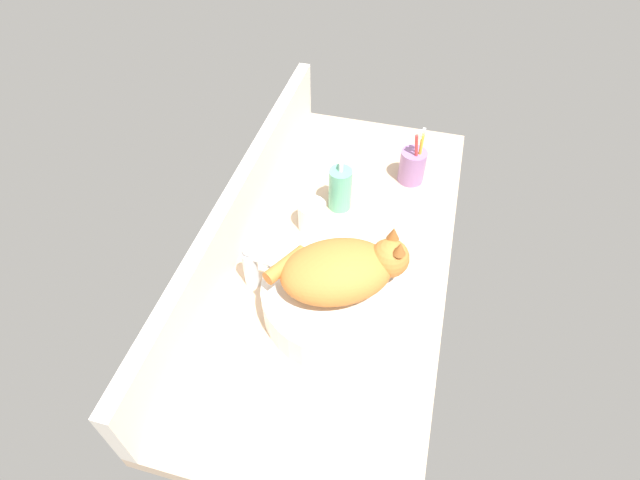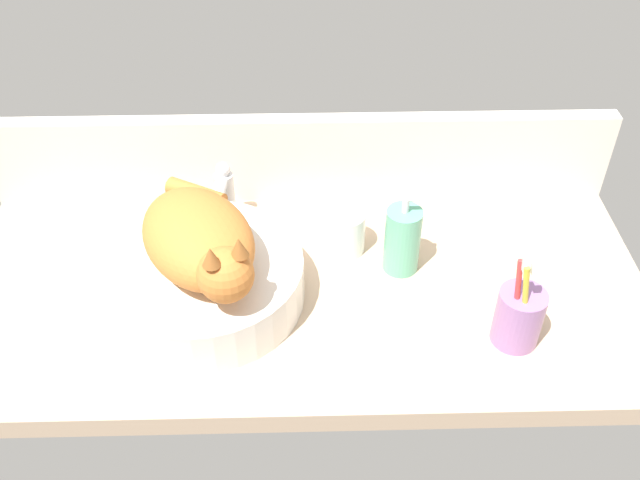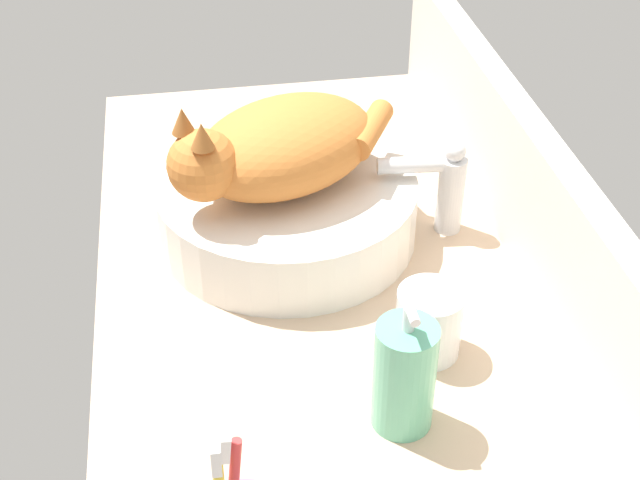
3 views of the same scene
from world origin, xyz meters
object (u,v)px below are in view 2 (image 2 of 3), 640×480
soap_dispenser (402,240)px  toothbrush_cup (519,316)px  cat (201,241)px  sink_basin (204,281)px  water_glass (345,234)px  faucet (224,194)px

soap_dispenser → toothbrush_cup: 24.63cm
soap_dispenser → cat: bearing=-166.1°
soap_dispenser → toothbrush_cup: bearing=-47.0°
cat → toothbrush_cup: 52.46cm
toothbrush_cup → sink_basin: bearing=168.2°
soap_dispenser → water_glass: size_ratio=1.95×
faucet → cat: bearing=-93.6°
soap_dispenser → water_glass: soap_dispenser is taller
sink_basin → water_glass: 27.85cm
sink_basin → toothbrush_cup: toothbrush_cup is taller
toothbrush_cup → water_glass: 35.55cm
toothbrush_cup → water_glass: toothbrush_cup is taller
sink_basin → cat: 10.06cm
faucet → soap_dispenser: bearing=-22.1°
soap_dispenser → water_glass: (-9.93, 5.41, -2.92)cm
soap_dispenser → water_glass: 11.67cm
sink_basin → cat: (0.69, -1.18, 9.96)cm
cat → toothbrush_cup: size_ratio=1.62×
soap_dispenser → faucet: bearing=157.9°
sink_basin → faucet: faucet is taller
sink_basin → toothbrush_cup: bearing=-11.8°
cat → soap_dispenser: size_ratio=1.87×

